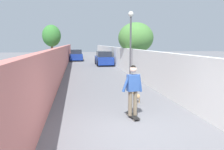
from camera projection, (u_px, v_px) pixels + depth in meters
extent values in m
plane|color=slate|center=(94.00, 70.00, 19.68)|extent=(80.00, 80.00, 0.00)
cube|color=#CC726B|center=(62.00, 60.00, 17.15)|extent=(48.00, 0.30, 2.17)
cube|color=white|center=(127.00, 61.00, 18.01)|extent=(48.00, 0.30, 2.02)
cylinder|color=#473523|center=(135.00, 60.00, 19.15)|extent=(0.23, 0.23, 1.98)
ellipsoid|color=#4C843D|center=(136.00, 38.00, 18.87)|extent=(3.05, 3.05, 2.65)
cylinder|color=brown|center=(52.00, 53.00, 23.71)|extent=(0.25, 0.25, 2.63)
ellipsoid|color=#387A33|center=(52.00, 36.00, 23.43)|extent=(1.97, 1.97, 2.33)
cylinder|color=#4C4C51|center=(131.00, 48.00, 14.64)|extent=(0.12, 0.12, 4.20)
sphere|color=silver|center=(131.00, 14.00, 14.31)|extent=(0.36, 0.36, 0.36)
cube|color=black|center=(133.00, 116.00, 7.21)|extent=(0.82, 0.30, 0.02)
cylinder|color=beige|center=(128.00, 114.00, 7.46)|extent=(0.06, 0.04, 0.06)
cylinder|color=beige|center=(131.00, 114.00, 7.50)|extent=(0.06, 0.04, 0.06)
cylinder|color=beige|center=(134.00, 120.00, 6.93)|extent=(0.06, 0.04, 0.06)
cylinder|color=beige|center=(138.00, 119.00, 6.97)|extent=(0.06, 0.04, 0.06)
cylinder|color=#726651|center=(130.00, 103.00, 7.12)|extent=(0.15, 0.15, 0.82)
cylinder|color=#726651|center=(135.00, 103.00, 7.17)|extent=(0.15, 0.15, 0.82)
cube|color=#2D5199|center=(133.00, 83.00, 7.05)|extent=(0.27, 0.41, 0.54)
cylinder|color=#2D5199|center=(126.00, 83.00, 6.98)|extent=(0.13, 0.29, 0.58)
cylinder|color=#2D5199|center=(140.00, 83.00, 7.12)|extent=(0.11, 0.19, 0.59)
sphere|color=beige|center=(133.00, 69.00, 6.98)|extent=(0.22, 0.22, 0.22)
sphere|color=black|center=(133.00, 68.00, 6.97)|extent=(0.19, 0.19, 0.19)
ellipsoid|color=tan|center=(137.00, 96.00, 9.05)|extent=(0.43, 0.27, 0.22)
sphere|color=tan|center=(134.00, 93.00, 9.29)|extent=(0.15, 0.15, 0.15)
cone|color=black|center=(133.00, 91.00, 9.26)|extent=(0.06, 0.06, 0.06)
cone|color=black|center=(135.00, 91.00, 9.29)|extent=(0.06, 0.06, 0.06)
cylinder|color=tan|center=(134.00, 99.00, 9.18)|extent=(0.04, 0.04, 0.18)
cylinder|color=tan|center=(137.00, 99.00, 9.21)|extent=(0.04, 0.04, 0.18)
cylinder|color=tan|center=(137.00, 101.00, 8.93)|extent=(0.04, 0.04, 0.18)
cylinder|color=tan|center=(139.00, 101.00, 8.97)|extent=(0.04, 0.04, 0.18)
cylinder|color=tan|center=(139.00, 96.00, 8.80)|extent=(0.14, 0.05, 0.13)
cylinder|color=black|center=(135.00, 90.00, 8.05)|extent=(1.81, 0.66, 0.66)
cube|color=navy|center=(104.00, 60.00, 24.19)|extent=(3.89, 1.70, 0.80)
cube|color=#262B33|center=(104.00, 54.00, 24.09)|extent=(2.02, 1.50, 0.60)
cylinder|color=black|center=(96.00, 61.00, 25.27)|extent=(0.64, 0.22, 0.64)
cylinder|color=black|center=(109.00, 61.00, 25.53)|extent=(0.64, 0.22, 0.64)
cylinder|color=black|center=(98.00, 63.00, 22.92)|extent=(0.64, 0.22, 0.64)
cylinder|color=black|center=(113.00, 63.00, 23.17)|extent=(0.64, 0.22, 0.64)
cube|color=navy|center=(76.00, 57.00, 30.38)|extent=(3.93, 1.70, 0.80)
cube|color=#262B33|center=(76.00, 52.00, 30.28)|extent=(2.05, 1.50, 0.60)
cylinder|color=black|center=(71.00, 58.00, 31.48)|extent=(0.64, 0.22, 0.64)
cylinder|color=black|center=(82.00, 58.00, 31.74)|extent=(0.64, 0.22, 0.64)
cylinder|color=black|center=(70.00, 59.00, 29.10)|extent=(0.64, 0.22, 0.64)
cylinder|color=black|center=(82.00, 59.00, 29.36)|extent=(0.64, 0.22, 0.64)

